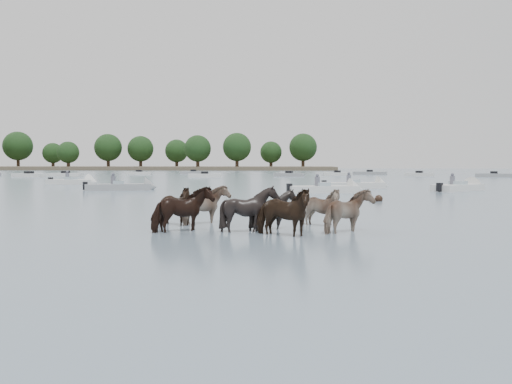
{
  "coord_description": "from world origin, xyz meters",
  "views": [
    {
      "loc": [
        -0.42,
        -14.85,
        2.04
      ],
      "look_at": [
        -1.82,
        2.96,
        1.1
      ],
      "focal_mm": 38.76,
      "sensor_mm": 36.0,
      "label": 1
    }
  ],
  "objects": [
    {
      "name": "motorboat_c",
      "position": [
        4.74,
        30.47,
        0.23
      ],
      "size": [
        5.63,
        2.57,
        1.92
      ],
      "rotation": [
        0.0,
        0.0,
        0.19
      ],
      "color": "silver",
      "rests_on": "ground"
    },
    {
      "name": "distant_flotilla",
      "position": [
        0.17,
        73.05,
        0.26
      ],
      "size": [
        104.67,
        25.6,
        0.93
      ],
      "color": "gray",
      "rests_on": "ground"
    },
    {
      "name": "swimming_pony",
      "position": [
        3.77,
        15.0,
        0.1
      ],
      "size": [
        0.72,
        0.44,
        0.44
      ],
      "color": "black",
      "rests_on": "ground"
    },
    {
      "name": "motorboat_d",
      "position": [
        11.73,
        27.16,
        0.23
      ],
      "size": [
        4.88,
        4.8,
        1.92
      ],
      "rotation": [
        0.0,
        0.0,
        0.77
      ],
      "color": "silver",
      "rests_on": "ground"
    },
    {
      "name": "treeline",
      "position": [
        -73.05,
        150.33,
        6.64
      ],
      "size": [
        148.78,
        24.22,
        12.24
      ],
      "color": "#382619",
      "rests_on": "ground"
    },
    {
      "name": "motorboat_b",
      "position": [
        1.95,
        23.39,
        0.23
      ],
      "size": [
        5.44,
        2.73,
        1.92
      ],
      "rotation": [
        0.0,
        0.0,
        0.23
      ],
      "color": "silver",
      "rests_on": "ground"
    },
    {
      "name": "pony_herd",
      "position": [
        -1.9,
        1.89,
        0.57
      ],
      "size": [
        7.39,
        4.39,
        1.57
      ],
      "color": "black",
      "rests_on": "ground"
    },
    {
      "name": "shoreline",
      "position": [
        -70.0,
        150.0,
        0.5
      ],
      "size": [
        160.0,
        30.0,
        1.0
      ],
      "primitive_type": "cube",
      "color": "#4C4233",
      "rests_on": "ground"
    },
    {
      "name": "ground",
      "position": [
        0.0,
        0.0,
        0.0
      ],
      "size": [
        400.0,
        400.0,
        0.0
      ],
      "primitive_type": "plane",
      "color": "slate",
      "rests_on": "ground"
    },
    {
      "name": "motorboat_f",
      "position": [
        -21.56,
        36.56,
        0.23
      ],
      "size": [
        5.38,
        2.57,
        1.92
      ],
      "rotation": [
        0.0,
        0.0,
        -0.2
      ],
      "color": "silver",
      "rests_on": "ground"
    },
    {
      "name": "motorboat_a",
      "position": [
        -13.29,
        25.99,
        0.23
      ],
      "size": [
        5.47,
        3.15,
        1.92
      ],
      "rotation": [
        0.0,
        0.0,
        0.32
      ],
      "color": "gray",
      "rests_on": "ground"
    }
  ]
}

